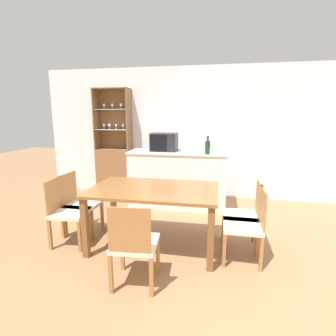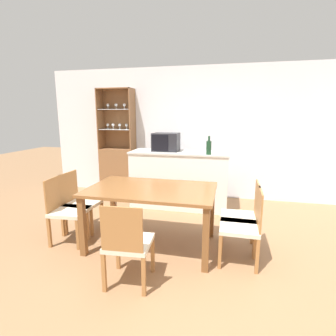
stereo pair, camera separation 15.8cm
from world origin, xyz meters
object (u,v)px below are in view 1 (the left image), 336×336
at_px(dining_table, 154,196).
at_px(dining_chair_side_right_near, 247,225).
at_px(dining_chair_head_near, 134,244).
at_px(microwave, 164,142).
at_px(dining_chair_side_right_far, 244,215).
at_px(dining_chair_side_left_near, 67,211).
at_px(wine_bottle, 207,147).
at_px(display_cabinet, 115,163).
at_px(dining_chair_side_left_far, 79,204).

height_order(dining_table, dining_chair_side_right_near, dining_chair_side_right_near).
distance_m(dining_chair_head_near, microwave, 2.48).
xyz_separation_m(dining_table, dining_chair_side_right_far, (1.10, 0.14, -0.23)).
distance_m(dining_chair_side_left_near, wine_bottle, 2.32).
bearing_deg(dining_chair_side_left_near, wine_bottle, 126.18).
relative_size(dining_chair_side_right_near, wine_bottle, 2.84).
bearing_deg(dining_table, dining_chair_side_right_far, 7.46).
xyz_separation_m(display_cabinet, wine_bottle, (1.93, -0.77, 0.48)).
bearing_deg(dining_chair_side_right_near, display_cabinet, 48.78).
relative_size(display_cabinet, dining_table, 1.39).
height_order(dining_chair_side_left_near, microwave, microwave).
bearing_deg(dining_chair_side_left_far, dining_chair_side_left_near, 2.37).
height_order(dining_table, dining_chair_side_right_far, dining_chair_side_right_far).
bearing_deg(dining_chair_side_right_far, dining_chair_head_near, 130.53).
bearing_deg(dining_chair_side_right_near, dining_chair_side_right_far, 0.69).
distance_m(display_cabinet, dining_chair_head_near, 3.17).
bearing_deg(dining_chair_side_left_far, wine_bottle, 126.53).
bearing_deg(wine_bottle, dining_chair_side_right_far, -65.61).
relative_size(dining_chair_side_left_near, microwave, 1.87).
distance_m(dining_table, dining_chair_side_left_far, 1.13).
bearing_deg(dining_table, display_cabinet, 123.29).
bearing_deg(microwave, wine_bottle, -18.66).
bearing_deg(wine_bottle, dining_chair_side_left_far, -145.82).
relative_size(dining_chair_side_right_far, microwave, 1.87).
xyz_separation_m(dining_chair_side_right_near, dining_chair_head_near, (-1.10, -0.66, 0.00)).
height_order(display_cabinet, microwave, display_cabinet).
bearing_deg(dining_chair_side_right_far, microwave, 42.28).
relative_size(dining_chair_side_right_far, dining_chair_head_near, 1.00).
relative_size(dining_chair_side_right_near, dining_chair_side_right_far, 1.00).
bearing_deg(dining_chair_side_left_near, dining_chair_side_right_near, 85.78).
xyz_separation_m(dining_chair_side_left_far, dining_chair_head_near, (1.10, -0.95, 0.00)).
xyz_separation_m(dining_chair_side_left_near, dining_chair_head_near, (1.10, -0.66, 0.00)).
relative_size(dining_chair_side_left_far, wine_bottle, 2.84).
distance_m(microwave, wine_bottle, 0.82).
bearing_deg(microwave, dining_chair_side_left_near, -118.10).
height_order(display_cabinet, dining_chair_side_left_near, display_cabinet).
bearing_deg(dining_chair_side_left_far, display_cabinet, -170.22).
distance_m(dining_table, dining_chair_head_near, 0.84).
xyz_separation_m(dining_chair_side_right_near, dining_chair_side_left_far, (-2.20, 0.29, 0.00)).
bearing_deg(dining_chair_head_near, dining_table, 85.99).
distance_m(display_cabinet, microwave, 1.36).
bearing_deg(display_cabinet, dining_table, -56.71).
distance_m(display_cabinet, dining_chair_side_right_near, 3.30).
relative_size(dining_table, dining_chair_head_near, 1.81).
bearing_deg(display_cabinet, microwave, -23.60).
height_order(display_cabinet, dining_chair_head_near, display_cabinet).
bearing_deg(display_cabinet, dining_chair_side_right_far, -37.95).
distance_m(dining_chair_side_right_far, wine_bottle, 1.43).
bearing_deg(wine_bottle, dining_chair_side_right_near, -70.10).
bearing_deg(dining_chair_side_left_far, dining_chair_side_right_near, 84.85).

